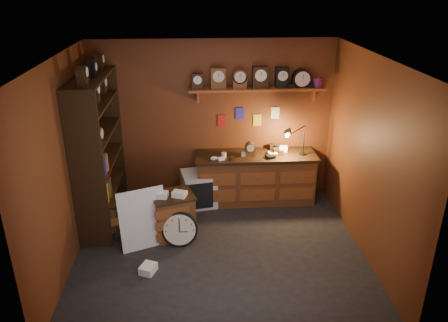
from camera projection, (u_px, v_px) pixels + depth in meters
floor at (220, 250)px, 6.21m from camera, size 4.00×4.00×0.00m
room_shell at (222, 133)px, 5.64m from camera, size 4.02×3.62×2.71m
shelving_unit at (96, 146)px, 6.51m from camera, size 0.47×1.60×2.58m
workbench at (255, 175)px, 7.42m from camera, size 2.02×0.66×1.36m
low_cabinet at (173, 213)px, 6.43m from camera, size 0.72×0.66×0.77m
big_round_clock at (180, 229)px, 6.24m from camera, size 0.52×0.17×0.52m
white_panel at (145, 245)px, 6.33m from camera, size 0.69×0.42×0.89m
mini_fridge at (199, 189)px, 7.36m from camera, size 0.64×0.65×0.57m
floor_box_a at (119, 226)px, 6.62m from camera, size 0.35×0.32×0.18m
floor_box_b at (148, 269)px, 5.73m from camera, size 0.25×0.27×0.11m
floor_box_c at (141, 227)px, 6.60m from camera, size 0.27×0.23×0.20m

